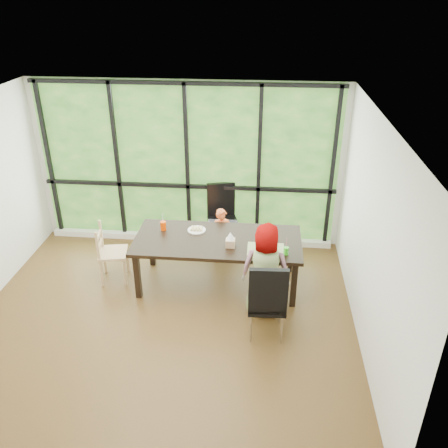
# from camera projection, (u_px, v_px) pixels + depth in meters

# --- Properties ---
(ground) EXTENTS (5.00, 5.00, 0.00)m
(ground) POSITION_uv_depth(u_px,v_px,m) (164.00, 320.00, 6.17)
(ground) COLOR black
(ground) RESTS_ON ground
(back_wall) EXTENTS (5.00, 0.00, 5.00)m
(back_wall) POSITION_uv_depth(u_px,v_px,m) (188.00, 165.00, 7.53)
(back_wall) COLOR silver
(back_wall) RESTS_ON ground
(foliage_backdrop) EXTENTS (4.80, 0.02, 2.65)m
(foliage_backdrop) POSITION_uv_depth(u_px,v_px,m) (188.00, 165.00, 7.51)
(foliage_backdrop) COLOR #1B4619
(foliage_backdrop) RESTS_ON back_wall
(window_mullions) EXTENTS (4.80, 0.06, 2.65)m
(window_mullions) POSITION_uv_depth(u_px,v_px,m) (187.00, 166.00, 7.47)
(window_mullions) COLOR black
(window_mullions) RESTS_ON back_wall
(window_sill) EXTENTS (4.80, 0.12, 0.10)m
(window_sill) POSITION_uv_depth(u_px,v_px,m) (190.00, 238.00, 8.04)
(window_sill) COLOR silver
(window_sill) RESTS_ON ground
(dining_table) EXTENTS (2.42, 1.20, 0.75)m
(dining_table) POSITION_uv_depth(u_px,v_px,m) (218.00, 262.00, 6.75)
(dining_table) COLOR black
(dining_table) RESTS_ON ground
(chair_window_leather) EXTENTS (0.57, 0.57, 1.08)m
(chair_window_leather) POSITION_uv_depth(u_px,v_px,m) (223.00, 218.00, 7.63)
(chair_window_leather) COLOR black
(chair_window_leather) RESTS_ON ground
(chair_interior_leather) EXTENTS (0.48, 0.48, 1.08)m
(chair_interior_leather) POSITION_uv_depth(u_px,v_px,m) (267.00, 298.00, 5.70)
(chair_interior_leather) COLOR black
(chair_interior_leather) RESTS_ON ground
(chair_end_beech) EXTENTS (0.47, 0.49, 0.90)m
(chair_end_beech) POSITION_uv_depth(u_px,v_px,m) (113.00, 253.00, 6.82)
(chair_end_beech) COLOR tan
(chair_end_beech) RESTS_ON ground
(child_toddler) EXTENTS (0.38, 0.30, 0.91)m
(child_toddler) POSITION_uv_depth(u_px,v_px,m) (222.00, 236.00, 7.27)
(child_toddler) COLOR #E15B29
(child_toddler) RESTS_ON ground
(child_older) EXTENTS (0.68, 0.48, 1.31)m
(child_older) POSITION_uv_depth(u_px,v_px,m) (266.00, 270.00, 6.03)
(child_older) COLOR gray
(child_older) RESTS_ON ground
(placemat) EXTENTS (0.50, 0.36, 0.01)m
(placemat) POSITION_uv_depth(u_px,v_px,m) (266.00, 249.00, 6.32)
(placemat) COLOR tan
(placemat) RESTS_ON dining_table
(plate_far) EXTENTS (0.27, 0.27, 0.02)m
(plate_far) POSITION_uv_depth(u_px,v_px,m) (197.00, 230.00, 6.80)
(plate_far) COLOR white
(plate_far) RESTS_ON dining_table
(plate_near) EXTENTS (0.27, 0.27, 0.02)m
(plate_near) POSITION_uv_depth(u_px,v_px,m) (265.00, 248.00, 6.33)
(plate_near) COLOR white
(plate_near) RESTS_ON dining_table
(orange_cup) EXTENTS (0.08, 0.08, 0.13)m
(orange_cup) POSITION_uv_depth(u_px,v_px,m) (163.00, 226.00, 6.79)
(orange_cup) COLOR #EC3E00
(orange_cup) RESTS_ON dining_table
(green_cup) EXTENTS (0.07, 0.07, 0.11)m
(green_cup) POSITION_uv_depth(u_px,v_px,m) (286.00, 251.00, 6.19)
(green_cup) COLOR #3CD329
(green_cup) RESTS_ON dining_table
(tissue_box) EXTENTS (0.13, 0.13, 0.11)m
(tissue_box) POSITION_uv_depth(u_px,v_px,m) (230.00, 243.00, 6.37)
(tissue_box) COLOR tan
(tissue_box) RESTS_ON dining_table
(crepe_rolls_far) EXTENTS (0.20, 0.12, 0.04)m
(crepe_rolls_far) POSITION_uv_depth(u_px,v_px,m) (197.00, 228.00, 6.79)
(crepe_rolls_far) COLOR tan
(crepe_rolls_far) RESTS_ON plate_far
(crepe_rolls_near) EXTENTS (0.05, 0.12, 0.04)m
(crepe_rolls_near) POSITION_uv_depth(u_px,v_px,m) (265.00, 247.00, 6.32)
(crepe_rolls_near) COLOR tan
(crepe_rolls_near) RESTS_ON plate_near
(straw_white) EXTENTS (0.01, 0.04, 0.20)m
(straw_white) POSITION_uv_depth(u_px,v_px,m) (163.00, 219.00, 6.75)
(straw_white) COLOR white
(straw_white) RESTS_ON orange_cup
(straw_pink) EXTENTS (0.01, 0.04, 0.20)m
(straw_pink) POSITION_uv_depth(u_px,v_px,m) (286.00, 245.00, 6.14)
(straw_pink) COLOR pink
(straw_pink) RESTS_ON green_cup
(tissue) EXTENTS (0.12, 0.12, 0.11)m
(tissue) POSITION_uv_depth(u_px,v_px,m) (230.00, 236.00, 6.32)
(tissue) COLOR white
(tissue) RESTS_ON tissue_box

